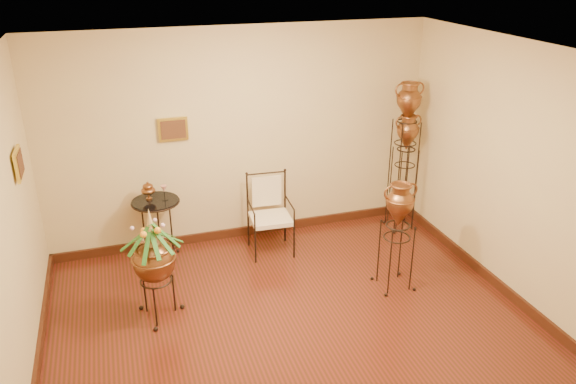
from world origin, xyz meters
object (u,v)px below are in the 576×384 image
object	(u,v)px
amphora_tall	(404,155)
planter_urn	(154,257)
amphora_mid	(404,172)
armchair	(271,216)
side_table	(158,229)

from	to	relation	value
amphora_tall	planter_urn	xyz separation A→B (m)	(-3.46, -1.14, -0.34)
amphora_mid	armchair	bearing A→B (deg)	-176.53
amphora_mid	planter_urn	xyz separation A→B (m)	(-3.46, -1.10, -0.11)
planter_urn	side_table	xyz separation A→B (m)	(0.14, 1.20, -0.29)
amphora_tall	armchair	bearing A→B (deg)	-175.39
amphora_tall	amphora_mid	size ratio (longest dim) A/B	1.26
amphora_tall	side_table	distance (m)	3.38
planter_urn	armchair	size ratio (longest dim) A/B	1.26
amphora_tall	armchair	xyz separation A→B (m)	(-1.93, -0.16, -0.55)
amphora_tall	side_table	bearing A→B (deg)	178.96
amphora_mid	planter_urn	size ratio (longest dim) A/B	1.27
amphora_tall	amphora_mid	world-z (taller)	amphora_tall
amphora_tall	side_table	world-z (taller)	amphora_tall
planter_urn	amphora_tall	bearing A→B (deg)	18.21
amphora_tall	side_table	xyz separation A→B (m)	(-3.32, 0.06, -0.63)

